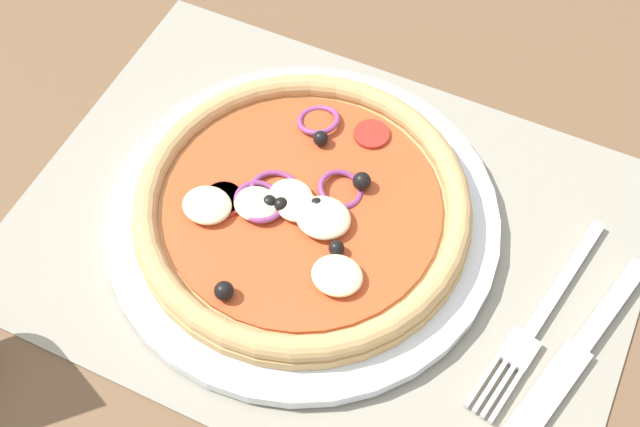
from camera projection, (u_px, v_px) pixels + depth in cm
name	position (u px, v px, depth cm)	size (l,w,h in cm)	color
ground_plane	(327.00, 243.00, 64.84)	(190.00, 140.00, 2.40)	brown
placemat	(327.00, 233.00, 63.66)	(45.20, 33.43, 0.40)	gray
plate	(300.00, 222.00, 63.31)	(29.15, 29.15, 1.08)	white
pizza	(299.00, 210.00, 61.93)	(24.78, 24.78, 2.67)	tan
fork	(535.00, 324.00, 59.13)	(4.76, 17.97, 0.44)	silver
knife	(566.00, 367.00, 57.36)	(6.61, 19.78, 0.62)	silver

